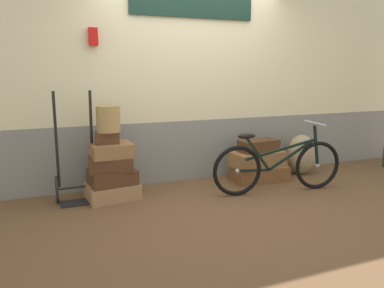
{
  "coord_description": "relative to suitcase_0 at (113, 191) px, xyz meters",
  "views": [
    {
      "loc": [
        -1.86,
        -3.86,
        1.46
      ],
      "look_at": [
        -0.2,
        0.27,
        0.59
      ],
      "focal_mm": 35.03,
      "sensor_mm": 36.0,
      "label": 1
    }
  ],
  "objects": [
    {
      "name": "luggage_trolley",
      "position": [
        -0.39,
        0.07,
        0.19
      ],
      "size": [
        0.46,
        0.38,
        1.26
      ],
      "color": "black",
      "rests_on": "ground"
    },
    {
      "name": "burlap_sack",
      "position": [
        2.72,
        0.07,
        0.2
      ],
      "size": [
        0.42,
        0.36,
        0.57
      ],
      "primitive_type": "ellipsoid",
      "color": "#9E8966",
      "rests_on": "ground"
    },
    {
      "name": "suitcase_4",
      "position": [
        -0.03,
        0.03,
        0.63
      ],
      "size": [
        0.28,
        0.23,
        0.13
      ],
      "primitive_type": "cube",
      "rotation": [
        0.0,
        0.0,
        -0.1
      ],
      "color": "#4C2D19",
      "rests_on": "suitcase_3"
    },
    {
      "name": "suitcase_5",
      "position": [
        1.98,
        0.0,
        0.01
      ],
      "size": [
        0.75,
        0.45,
        0.2
      ],
      "primitive_type": "cube",
      "rotation": [
        0.0,
        0.0,
        -0.07
      ],
      "color": "brown",
      "rests_on": "ground"
    },
    {
      "name": "suitcase_6",
      "position": [
        1.96,
        0.01,
        0.21
      ],
      "size": [
        0.74,
        0.43,
        0.2
      ],
      "primitive_type": "cube",
      "rotation": [
        0.0,
        0.0,
        0.08
      ],
      "color": "olive",
      "rests_on": "suitcase_5"
    },
    {
      "name": "suitcase_1",
      "position": [
        0.01,
        0.0,
        0.17
      ],
      "size": [
        0.55,
        0.45,
        0.17
      ],
      "primitive_type": "cube",
      "rotation": [
        0.0,
        0.0,
        0.11
      ],
      "color": "#4C2D19",
      "rests_on": "suitcase_0"
    },
    {
      "name": "bicycle",
      "position": [
        1.92,
        -0.51,
        0.24
      ],
      "size": [
        1.67,
        0.46,
        0.85
      ],
      "color": "black",
      "rests_on": "ground"
    },
    {
      "name": "suitcase_2",
      "position": [
        -0.01,
        0.0,
        0.33
      ],
      "size": [
        0.51,
        0.4,
        0.15
      ],
      "primitive_type": "cube",
      "rotation": [
        0.0,
        0.0,
        -0.08
      ],
      "color": "#4C2D19",
      "rests_on": "suitcase_1"
    },
    {
      "name": "station_building",
      "position": [
        1.17,
        0.49,
        1.4
      ],
      "size": [
        7.31,
        0.74,
        2.97
      ],
      "color": "gray",
      "rests_on": "ground"
    },
    {
      "name": "suitcase_7",
      "position": [
        1.98,
        0.04,
        0.39
      ],
      "size": [
        0.55,
        0.32,
        0.16
      ],
      "primitive_type": "cube",
      "rotation": [
        0.0,
        0.0,
        0.09
      ],
      "color": "#4C2D19",
      "rests_on": "suitcase_6"
    },
    {
      "name": "wicker_basket",
      "position": [
        -0.01,
        0.01,
        0.85
      ],
      "size": [
        0.26,
        0.26,
        0.29
      ],
      "primitive_type": "cylinder",
      "color": "#A8844C",
      "rests_on": "suitcase_4"
    },
    {
      "name": "suitcase_0",
      "position": [
        0.0,
        0.0,
        0.0
      ],
      "size": [
        0.62,
        0.49,
        0.18
      ],
      "primitive_type": "cube",
      "rotation": [
        0.0,
        0.0,
        0.1
      ],
      "color": "#9E754C",
      "rests_on": "ground"
    },
    {
      "name": "suitcase_3",
      "position": [
        0.01,
        0.0,
        0.49
      ],
      "size": [
        0.47,
        0.39,
        0.16
      ],
      "primitive_type": "cube",
      "rotation": [
        0.0,
        0.0,
        0.05
      ],
      "color": "olive",
      "rests_on": "suitcase_2"
    },
    {
      "name": "ground",
      "position": [
        1.16,
        -0.36,
        -0.12
      ],
      "size": [
        9.31,
        5.2,
        0.06
      ],
      "primitive_type": "cube",
      "color": "brown"
    }
  ]
}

